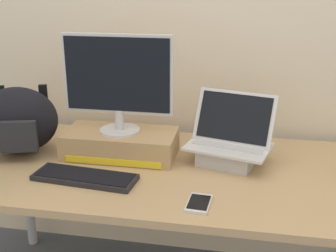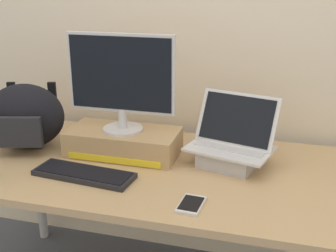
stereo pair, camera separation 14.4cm
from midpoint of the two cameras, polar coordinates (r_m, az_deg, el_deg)
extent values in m
cube|color=beige|center=(2.16, 0.62, 14.75)|extent=(7.00, 0.10, 2.60)
cube|color=tan|center=(1.82, -2.27, -5.82)|extent=(1.84, 0.84, 0.03)
cylinder|color=#B2B2B7|center=(2.58, -19.46, -7.83)|extent=(0.05, 0.05, 0.69)
cube|color=tan|center=(1.93, -8.36, -2.30)|extent=(0.48, 0.24, 0.11)
cube|color=yellow|center=(1.84, -9.49, -4.70)|extent=(0.41, 0.00, 0.03)
cylinder|color=silver|center=(1.91, -8.45, -0.59)|extent=(0.17, 0.17, 0.01)
cylinder|color=silver|center=(1.89, -8.52, 0.81)|extent=(0.04, 0.04, 0.09)
cube|color=silver|center=(1.84, -8.83, 6.65)|extent=(0.47, 0.02, 0.33)
cube|color=black|center=(1.83, -8.94, 6.58)|extent=(0.44, 0.01, 0.31)
cube|color=#ADADB2|center=(1.85, 5.62, -3.83)|extent=(0.26, 0.25, 0.07)
cube|color=silver|center=(1.84, 5.66, -2.71)|extent=(0.38, 0.31, 0.01)
cube|color=#B7B7BC|center=(1.85, 5.84, -2.34)|extent=(0.32, 0.20, 0.00)
cube|color=silver|center=(1.86, 6.44, 1.07)|extent=(0.35, 0.19, 0.21)
cube|color=black|center=(1.85, 6.40, 1.09)|extent=(0.32, 0.16, 0.18)
cube|color=black|center=(1.75, -13.12, -6.58)|extent=(0.41, 0.17, 0.02)
cube|color=black|center=(1.74, -13.14, -6.24)|extent=(0.39, 0.15, 0.00)
ellipsoid|color=black|center=(2.05, -20.91, 0.69)|extent=(0.39, 0.31, 0.30)
cube|color=#232328|center=(1.94, -21.76, -1.35)|extent=(0.21, 0.08, 0.13)
cube|color=black|center=(2.19, -22.53, 2.03)|extent=(0.04, 0.03, 0.22)
cube|color=black|center=(2.14, -17.65, 2.23)|extent=(0.04, 0.03, 0.22)
cube|color=silver|center=(1.54, 1.34, -10.11)|extent=(0.09, 0.14, 0.01)
cube|color=black|center=(1.53, 1.34, -9.92)|extent=(0.08, 0.11, 0.00)
camera|label=1|loc=(0.07, -92.36, -0.84)|focal=46.78mm
camera|label=2|loc=(0.07, 87.64, 0.84)|focal=46.78mm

